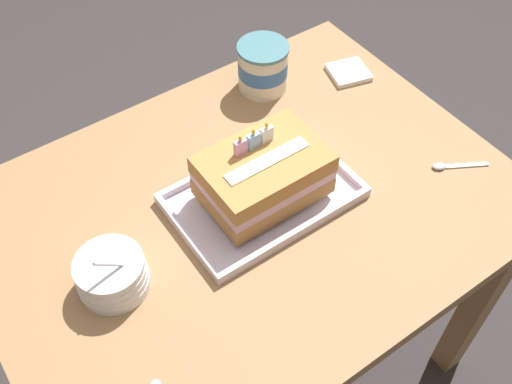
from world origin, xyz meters
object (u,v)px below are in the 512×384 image
napkin_pile (349,72)px  foil_tray (263,197)px  serving_spoon_by_bowls (448,166)px  bowl_stack (112,274)px  ice_cream_tub (263,67)px  birthday_cake (263,175)px

napkin_pile → foil_tray: bearing=-153.5°
foil_tray → serving_spoon_by_bowls: foil_tray is taller
bowl_stack → ice_cream_tub: 0.61m
napkin_pile → ice_cream_tub: bearing=157.0°
bowl_stack → serving_spoon_by_bowls: bowl_stack is taller
bowl_stack → napkin_pile: (0.74, 0.21, -0.03)m
bowl_stack → serving_spoon_by_bowls: bearing=-11.7°
birthday_cake → napkin_pile: birthday_cake is taller
foil_tray → ice_cream_tub: ice_cream_tub is taller
serving_spoon_by_bowls → napkin_pile: napkin_pile is taller
foil_tray → napkin_pile: size_ratio=3.32×
serving_spoon_by_bowls → napkin_pile: (0.03, 0.35, 0.00)m
ice_cream_tub → napkin_pile: bearing=-23.0°
foil_tray → napkin_pile: 0.45m
foil_tray → birthday_cake: (0.00, 0.00, 0.07)m
birthday_cake → ice_cream_tub: size_ratio=1.97×
birthday_cake → serving_spoon_by_bowls: size_ratio=2.07×
ice_cream_tub → napkin_pile: ice_cream_tub is taller
serving_spoon_by_bowls → foil_tray: bearing=157.4°
birthday_cake → napkin_pile: bearing=26.4°
foil_tray → birthday_cake: bearing=90.0°
bowl_stack → serving_spoon_by_bowls: 0.72m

